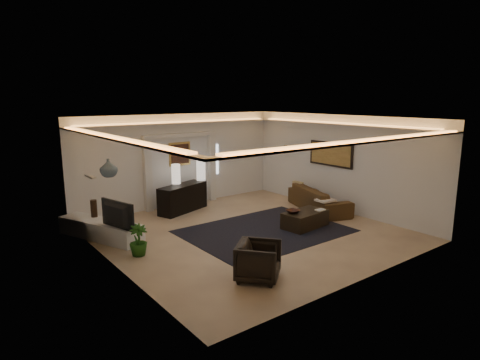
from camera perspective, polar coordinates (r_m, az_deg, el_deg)
floor at (r=10.58m, az=1.12°, el=-7.30°), size 7.00×7.00×0.00m
ceiling at (r=10.03m, az=1.19°, el=8.58°), size 7.00×7.00×0.00m
wall_back at (r=13.09m, az=-8.45°, el=2.77°), size 7.00×0.00×7.00m
wall_front at (r=7.85m, az=17.31°, el=-3.49°), size 7.00×0.00×7.00m
wall_left at (r=8.53m, az=-17.58°, el=-2.34°), size 0.00×7.00×7.00m
wall_right at (r=12.66m, az=13.65°, el=2.27°), size 0.00×7.00×7.00m
cove_soffit at (r=10.05m, az=1.18°, el=6.99°), size 7.00×7.00×0.04m
daylight_slit at (r=13.78m, az=-3.48°, el=2.89°), size 0.25×0.03×1.00m
area_rug at (r=10.68m, az=3.49°, el=-7.11°), size 4.00×3.00×0.01m
pilaster_left at (r=12.55m, az=-12.77°, el=0.61°), size 0.22×0.20×2.20m
pilaster_right at (r=13.65m, az=-3.98°, el=1.73°), size 0.22×0.20×2.20m
alcove_header at (r=12.90m, az=-8.34°, el=6.23°), size 2.52×0.20×0.12m
painting_frame at (r=13.03m, az=-8.41°, el=3.62°), size 0.74×0.04×0.74m
painting_canvas at (r=13.01m, az=-8.36°, el=3.61°), size 0.62×0.02×0.62m
art_panel_frame at (r=12.79m, az=12.58°, el=3.54°), size 0.04×1.64×0.74m
art_panel_gold at (r=12.77m, az=12.51°, el=3.53°), size 0.02×1.50×0.62m
wall_sconce at (r=14.01m, az=6.38°, el=4.34°), size 0.12×0.12×0.22m
wall_niche at (r=9.81m, az=-20.14°, el=0.45°), size 0.10×0.55×0.04m
console at (r=12.49m, az=-7.99°, el=-2.55°), size 1.77×1.06×0.84m
lamp_left at (r=12.54m, az=-8.93°, el=0.70°), size 0.32×0.32×0.60m
lamp_right at (r=12.98m, az=-5.47°, el=1.15°), size 0.32×0.32×0.63m
media_ledge at (r=10.65m, az=-18.85°, el=-6.54°), size 1.45×2.42×0.44m
tv at (r=9.75m, az=-17.25°, el=-4.73°), size 1.11×0.44×0.64m
figurine at (r=10.92m, az=-19.71°, el=-3.88°), size 0.21×0.21×0.43m
ginger_jar at (r=9.50m, az=-17.87°, el=1.62°), size 0.47×0.47×0.40m
plant at (r=9.27m, az=-14.00°, el=-8.16°), size 0.41×0.41×0.69m
sofa at (r=12.73m, az=10.95°, el=-2.61°), size 2.59×1.68×0.70m
throw_blanket at (r=11.80m, az=11.84°, el=-2.77°), size 0.52×0.44×0.05m
throw_pillow at (r=13.34m, az=8.06°, el=-0.99°), size 0.16×0.38×0.37m
coffee_table at (r=11.05m, az=9.05°, el=-5.50°), size 1.30×0.80×0.46m
bowl at (r=10.80m, az=7.39°, el=-4.50°), size 0.34×0.34×0.08m
magazine at (r=11.16m, az=11.12°, el=-4.24°), size 0.25×0.18×0.03m
armchair at (r=7.88m, az=2.60°, el=-11.24°), size 1.11×1.12×0.73m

